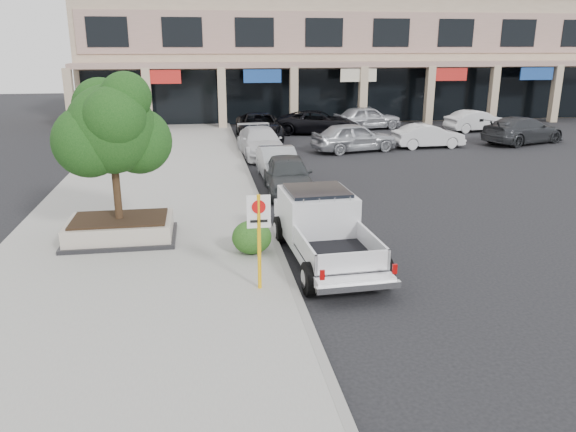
{
  "coord_description": "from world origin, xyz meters",
  "views": [
    {
      "loc": [
        -3.6,
        -12.38,
        5.73
      ],
      "look_at": [
        -1.42,
        1.5,
        1.4
      ],
      "focal_mm": 35.0,
      "sensor_mm": 36.0,
      "label": 1
    }
  ],
  "objects_px": {
    "planter_tree": "(117,129)",
    "curb_car_d": "(259,126)",
    "pickup_truck": "(327,231)",
    "lot_car_b": "(428,136)",
    "planter": "(120,229)",
    "lot_car_e": "(367,118)",
    "no_parking_sign": "(259,229)",
    "curb_car_a": "(288,175)",
    "lot_car_a": "(354,137)",
    "lot_car_c": "(523,130)",
    "curb_car_c": "(261,142)",
    "lot_car_f": "(476,121)",
    "lot_car_d": "(318,122)",
    "curb_car_b": "(278,164)"
  },
  "relations": [
    {
      "from": "curb_car_d",
      "to": "lot_car_a",
      "type": "xyz_separation_m",
      "value": [
        4.75,
        -4.87,
        -0.0
      ]
    },
    {
      "from": "planter_tree",
      "to": "planter",
      "type": "bearing_deg",
      "value": -131.03
    },
    {
      "from": "no_parking_sign",
      "to": "curb_car_c",
      "type": "xyz_separation_m",
      "value": [
        1.9,
        17.04,
        -0.88
      ]
    },
    {
      "from": "curb_car_a",
      "to": "lot_car_d",
      "type": "bearing_deg",
      "value": 76.15
    },
    {
      "from": "lot_car_f",
      "to": "lot_car_c",
      "type": "bearing_deg",
      "value": 175.04
    },
    {
      "from": "curb_car_b",
      "to": "lot_car_b",
      "type": "bearing_deg",
      "value": 32.97
    },
    {
      "from": "curb_car_d",
      "to": "lot_car_c",
      "type": "bearing_deg",
      "value": -12.59
    },
    {
      "from": "curb_car_d",
      "to": "curb_car_a",
      "type": "bearing_deg",
      "value": -89.57
    },
    {
      "from": "curb_car_c",
      "to": "pickup_truck",
      "type": "bearing_deg",
      "value": -93.25
    },
    {
      "from": "curb_car_d",
      "to": "lot_car_d",
      "type": "relative_size",
      "value": 1.07
    },
    {
      "from": "lot_car_c",
      "to": "lot_car_d",
      "type": "height_order",
      "value": "lot_car_c"
    },
    {
      "from": "planter",
      "to": "curb_car_c",
      "type": "relative_size",
      "value": 0.62
    },
    {
      "from": "pickup_truck",
      "to": "curb_car_c",
      "type": "xyz_separation_m",
      "value": [
        -0.11,
        15.29,
        -0.16
      ]
    },
    {
      "from": "planter",
      "to": "lot_car_b",
      "type": "height_order",
      "value": "lot_car_b"
    },
    {
      "from": "lot_car_b",
      "to": "lot_car_e",
      "type": "relative_size",
      "value": 0.86
    },
    {
      "from": "curb_car_d",
      "to": "lot_car_a",
      "type": "relative_size",
      "value": 1.23
    },
    {
      "from": "planter",
      "to": "curb_car_a",
      "type": "distance_m",
      "value": 7.8
    },
    {
      "from": "pickup_truck",
      "to": "lot_car_f",
      "type": "bearing_deg",
      "value": 52.21
    },
    {
      "from": "pickup_truck",
      "to": "curb_car_a",
      "type": "bearing_deg",
      "value": 86.3
    },
    {
      "from": "curb_car_a",
      "to": "lot_car_d",
      "type": "height_order",
      "value": "lot_car_d"
    },
    {
      "from": "curb_car_a",
      "to": "curb_car_b",
      "type": "distance_m",
      "value": 2.36
    },
    {
      "from": "pickup_truck",
      "to": "lot_car_c",
      "type": "xyz_separation_m",
      "value": [
        15.79,
        16.86,
        -0.11
      ]
    },
    {
      "from": "planter",
      "to": "lot_car_b",
      "type": "relative_size",
      "value": 0.79
    },
    {
      "from": "planter",
      "to": "lot_car_e",
      "type": "xyz_separation_m",
      "value": [
        13.99,
        21.61,
        0.33
      ]
    },
    {
      "from": "curb_car_a",
      "to": "curb_car_c",
      "type": "distance_m",
      "value": 7.8
    },
    {
      "from": "no_parking_sign",
      "to": "curb_car_b",
      "type": "height_order",
      "value": "no_parking_sign"
    },
    {
      "from": "lot_car_e",
      "to": "no_parking_sign",
      "type": "bearing_deg",
      "value": 147.84
    },
    {
      "from": "lot_car_d",
      "to": "curb_car_b",
      "type": "bearing_deg",
      "value": 174.67
    },
    {
      "from": "lot_car_c",
      "to": "lot_car_e",
      "type": "height_order",
      "value": "lot_car_e"
    },
    {
      "from": "curb_car_c",
      "to": "lot_car_e",
      "type": "distance_m",
      "value": 12.04
    },
    {
      "from": "curb_car_d",
      "to": "lot_car_f",
      "type": "relative_size",
      "value": 1.35
    },
    {
      "from": "no_parking_sign",
      "to": "curb_car_b",
      "type": "distance_m",
      "value": 11.82
    },
    {
      "from": "curb_car_c",
      "to": "planter_tree",
      "type": "bearing_deg",
      "value": -116.75
    },
    {
      "from": "lot_car_a",
      "to": "lot_car_c",
      "type": "relative_size",
      "value": 0.86
    },
    {
      "from": "lot_car_b",
      "to": "lot_car_f",
      "type": "height_order",
      "value": "lot_car_f"
    },
    {
      "from": "pickup_truck",
      "to": "curb_car_a",
      "type": "height_order",
      "value": "pickup_truck"
    },
    {
      "from": "pickup_truck",
      "to": "curb_car_a",
      "type": "xyz_separation_m",
      "value": [
        0.13,
        7.49,
        -0.16
      ]
    },
    {
      "from": "curb_car_a",
      "to": "lot_car_c",
      "type": "bearing_deg",
      "value": 33.25
    },
    {
      "from": "pickup_truck",
      "to": "lot_car_e",
      "type": "relative_size",
      "value": 1.22
    },
    {
      "from": "planter_tree",
      "to": "curb_car_d",
      "type": "distance_m",
      "value": 19.38
    },
    {
      "from": "no_parking_sign",
      "to": "curb_car_d",
      "type": "bearing_deg",
      "value": 83.95
    },
    {
      "from": "planter",
      "to": "curb_car_b",
      "type": "height_order",
      "value": "curb_car_b"
    },
    {
      "from": "curb_car_d",
      "to": "lot_car_a",
      "type": "distance_m",
      "value": 6.8
    },
    {
      "from": "planter_tree",
      "to": "lot_car_c",
      "type": "relative_size",
      "value": 0.73
    },
    {
      "from": "planter_tree",
      "to": "curb_car_d",
      "type": "xyz_separation_m",
      "value": [
        5.95,
        18.26,
        -2.61
      ]
    },
    {
      "from": "curb_car_b",
      "to": "planter_tree",
      "type": "bearing_deg",
      "value": -128.74
    },
    {
      "from": "pickup_truck",
      "to": "lot_car_b",
      "type": "xyz_separation_m",
      "value": [
        9.67,
        16.42,
        -0.24
      ]
    },
    {
      "from": "curb_car_c",
      "to": "lot_car_f",
      "type": "height_order",
      "value": "curb_car_c"
    },
    {
      "from": "curb_car_a",
      "to": "lot_car_f",
      "type": "height_order",
      "value": "curb_car_a"
    },
    {
      "from": "lot_car_c",
      "to": "lot_car_f",
      "type": "bearing_deg",
      "value": -14.94
    }
  ]
}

